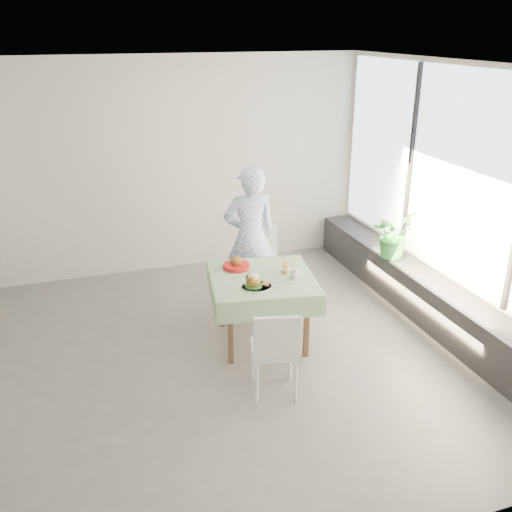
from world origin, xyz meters
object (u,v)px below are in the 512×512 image
object	(u,v)px
chair_far	(259,285)
juice_cup_orange	(286,267)
main_dish	(255,283)
potted_plant	(393,234)
cafe_table	(262,301)
chair_near	(274,366)
diner	(250,238)

from	to	relation	value
chair_far	juice_cup_orange	bearing A→B (deg)	-86.17
main_dish	potted_plant	bearing A→B (deg)	21.71
cafe_table	juice_cup_orange	distance (m)	0.43
cafe_table	main_dish	distance (m)	0.44
chair_near	potted_plant	bearing A→B (deg)	35.42
diner	potted_plant	bearing A→B (deg)	175.86
chair_far	juice_cup_orange	size ratio (longest dim) A/B	3.47
chair_far	diner	bearing A→B (deg)	112.74
chair_near	diner	world-z (taller)	diner
diner	potted_plant	distance (m)	1.74
diner	chair_near	bearing A→B (deg)	84.44
potted_plant	cafe_table	bearing A→B (deg)	-163.00
chair_near	juice_cup_orange	distance (m)	1.15
chair_far	main_dish	world-z (taller)	chair_far
diner	juice_cup_orange	xyz separation A→B (m)	(0.11, -0.85, -0.04)
chair_near	main_dish	world-z (taller)	main_dish
cafe_table	main_dish	size ratio (longest dim) A/B	3.86
diner	juice_cup_orange	bearing A→B (deg)	102.74
chair_near	diner	bearing A→B (deg)	78.77
diner	main_dish	xyz separation A→B (m)	(-0.31, -1.10, -0.05)
chair_far	juice_cup_orange	distance (m)	0.88
juice_cup_orange	main_dish	bearing A→B (deg)	-149.23
chair_near	diner	distance (m)	1.89
juice_cup_orange	cafe_table	bearing A→B (deg)	-177.04
chair_far	chair_near	distance (m)	1.68
diner	potted_plant	xyz separation A→B (m)	(1.71, -0.30, -0.05)
juice_cup_orange	diner	bearing A→B (deg)	97.06
chair_far	diner	distance (m)	0.57
juice_cup_orange	potted_plant	xyz separation A→B (m)	(1.61, 0.56, -0.02)
juice_cup_orange	potted_plant	world-z (taller)	potted_plant
cafe_table	chair_far	xyz separation A→B (m)	(0.21, 0.73, -0.17)
diner	juice_cup_orange	world-z (taller)	diner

